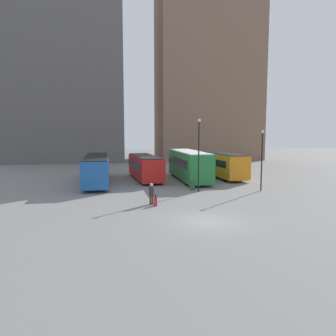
{
  "coord_description": "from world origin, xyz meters",
  "views": [
    {
      "loc": [
        -5.64,
        -18.96,
        5.5
      ],
      "look_at": [
        -0.43,
        11.55,
        2.05
      ],
      "focal_mm": 35.0,
      "sensor_mm": 36.0,
      "label": 1
    }
  ],
  "objects_px": {
    "traveler": "(151,192)",
    "lamp_post_0": "(262,155)",
    "suitcase": "(155,202)",
    "trash_bin": "(192,186)",
    "lamp_post_1": "(199,150)",
    "bus_3": "(221,164)",
    "bus_1": "(145,166)",
    "bus_2": "(189,164)",
    "bus_0": "(96,168)"
  },
  "relations": [
    {
      "from": "bus_3",
      "to": "lamp_post_0",
      "type": "distance_m",
      "value": 9.81
    },
    {
      "from": "bus_0",
      "to": "trash_bin",
      "type": "relative_size",
      "value": 14.31
    },
    {
      "from": "traveler",
      "to": "bus_0",
      "type": "bearing_deg",
      "value": 22.47
    },
    {
      "from": "bus_3",
      "to": "trash_bin",
      "type": "distance_m",
      "value": 10.03
    },
    {
      "from": "trash_bin",
      "to": "bus_1",
      "type": "bearing_deg",
      "value": 115.59
    },
    {
      "from": "bus_1",
      "to": "trash_bin",
      "type": "height_order",
      "value": "bus_1"
    },
    {
      "from": "bus_1",
      "to": "traveler",
      "type": "distance_m",
      "value": 13.21
    },
    {
      "from": "traveler",
      "to": "trash_bin",
      "type": "xyz_separation_m",
      "value": [
        4.53,
        5.44,
        -0.55
      ]
    },
    {
      "from": "bus_3",
      "to": "trash_bin",
      "type": "height_order",
      "value": "bus_3"
    },
    {
      "from": "lamp_post_1",
      "to": "trash_bin",
      "type": "distance_m",
      "value": 3.56
    },
    {
      "from": "bus_3",
      "to": "bus_1",
      "type": "bearing_deg",
      "value": 88.73
    },
    {
      "from": "bus_2",
      "to": "lamp_post_1",
      "type": "xyz_separation_m",
      "value": [
        -0.83,
        -7.37,
        2.03
      ]
    },
    {
      "from": "traveler",
      "to": "lamp_post_0",
      "type": "relative_size",
      "value": 0.29
    },
    {
      "from": "bus_0",
      "to": "bus_1",
      "type": "height_order",
      "value": "bus_0"
    },
    {
      "from": "trash_bin",
      "to": "traveler",
      "type": "bearing_deg",
      "value": -129.75
    },
    {
      "from": "bus_1",
      "to": "bus_3",
      "type": "bearing_deg",
      "value": -91.83
    },
    {
      "from": "bus_1",
      "to": "bus_0",
      "type": "bearing_deg",
      "value": 104.69
    },
    {
      "from": "bus_3",
      "to": "traveler",
      "type": "distance_m",
      "value": 17.03
    },
    {
      "from": "suitcase",
      "to": "lamp_post_1",
      "type": "xyz_separation_m",
      "value": [
        4.61,
        4.93,
        3.52
      ]
    },
    {
      "from": "bus_3",
      "to": "suitcase",
      "type": "distance_m",
      "value": 17.29
    },
    {
      "from": "traveler",
      "to": "suitcase",
      "type": "distance_m",
      "value": 0.83
    },
    {
      "from": "bus_1",
      "to": "suitcase",
      "type": "distance_m",
      "value": 13.69
    },
    {
      "from": "bus_3",
      "to": "suitcase",
      "type": "height_order",
      "value": "bus_3"
    },
    {
      "from": "bus_1",
      "to": "lamp_post_0",
      "type": "distance_m",
      "value": 13.62
    },
    {
      "from": "bus_0",
      "to": "traveler",
      "type": "distance_m",
      "value": 12.15
    },
    {
      "from": "bus_0",
      "to": "lamp_post_1",
      "type": "relative_size",
      "value": 1.83
    },
    {
      "from": "bus_1",
      "to": "bus_2",
      "type": "xyz_separation_m",
      "value": [
        4.86,
        -1.33,
        0.3
      ]
    },
    {
      "from": "bus_1",
      "to": "trash_bin",
      "type": "xyz_separation_m",
      "value": [
        3.7,
        -7.73,
        -1.08
      ]
    },
    {
      "from": "bus_2",
      "to": "trash_bin",
      "type": "height_order",
      "value": "bus_2"
    },
    {
      "from": "bus_1",
      "to": "traveler",
      "type": "relative_size",
      "value": 6.0
    },
    {
      "from": "suitcase",
      "to": "trash_bin",
      "type": "relative_size",
      "value": 1.05
    },
    {
      "from": "bus_3",
      "to": "traveler",
      "type": "relative_size",
      "value": 6.46
    },
    {
      "from": "bus_3",
      "to": "trash_bin",
      "type": "xyz_separation_m",
      "value": [
        -5.58,
        -8.24,
        -1.19
      ]
    },
    {
      "from": "suitcase",
      "to": "lamp_post_0",
      "type": "xyz_separation_m",
      "value": [
        10.53,
        4.5,
        3.0
      ]
    },
    {
      "from": "traveler",
      "to": "lamp_post_1",
      "type": "distance_m",
      "value": 7.2
    },
    {
      "from": "bus_2",
      "to": "trash_bin",
      "type": "xyz_separation_m",
      "value": [
        -1.16,
        -6.4,
        -1.37
      ]
    },
    {
      "from": "bus_2",
      "to": "suitcase",
      "type": "distance_m",
      "value": 13.53
    },
    {
      "from": "bus_1",
      "to": "lamp_post_1",
      "type": "bearing_deg",
      "value": -160.13
    },
    {
      "from": "bus_1",
      "to": "bus_3",
      "type": "distance_m",
      "value": 9.3
    },
    {
      "from": "bus_0",
      "to": "suitcase",
      "type": "distance_m",
      "value": 12.71
    },
    {
      "from": "suitcase",
      "to": "trash_bin",
      "type": "bearing_deg",
      "value": -35.63
    },
    {
      "from": "bus_1",
      "to": "bus_2",
      "type": "distance_m",
      "value": 5.05
    },
    {
      "from": "bus_0",
      "to": "traveler",
      "type": "relative_size",
      "value": 7.44
    },
    {
      "from": "bus_2",
      "to": "lamp_post_1",
      "type": "bearing_deg",
      "value": 172.82
    },
    {
      "from": "traveler",
      "to": "trash_bin",
      "type": "distance_m",
      "value": 7.1
    },
    {
      "from": "traveler",
      "to": "lamp_post_0",
      "type": "xyz_separation_m",
      "value": [
        10.77,
        4.05,
        2.34
      ]
    },
    {
      "from": "bus_2",
      "to": "suitcase",
      "type": "bearing_deg",
      "value": 155.36
    },
    {
      "from": "bus_2",
      "to": "bus_1",
      "type": "bearing_deg",
      "value": 73.95
    },
    {
      "from": "lamp_post_0",
      "to": "trash_bin",
      "type": "distance_m",
      "value": 7.02
    },
    {
      "from": "lamp_post_1",
      "to": "trash_bin",
      "type": "relative_size",
      "value": 7.8
    }
  ]
}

